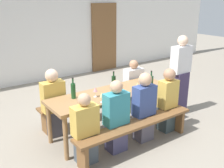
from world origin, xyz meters
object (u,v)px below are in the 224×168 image
(wine_glass_2, at_px, (102,95))
(seated_guest_near_2, at_px, (144,108))
(wooden_door, at_px, (104,38))
(wine_bottle_2, at_px, (151,83))
(seated_guest_far_0, at_px, (54,104))
(wine_bottle_0, at_px, (73,91))
(seated_guest_near_3, at_px, (168,101))
(bench_far, at_px, (92,102))
(wine_glass_0, at_px, (145,79))
(seated_guest_far_1, at_px, (133,87))
(seated_guest_near_0, at_px, (85,131))
(bench_near, at_px, (137,128))
(wine_bottle_1, at_px, (114,81))
(standing_host, at_px, (180,77))
(wine_glass_1, at_px, (138,85))
(wine_glass_3, at_px, (95,90))
(tasting_table, at_px, (112,97))
(seated_guest_near_1, at_px, (116,118))

(wine_glass_2, bearing_deg, seated_guest_near_2, -19.46)
(wooden_door, bearing_deg, wine_bottle_2, -112.97)
(wine_glass_2, xyz_separation_m, seated_guest_far_0, (-0.47, 0.78, -0.30))
(wine_bottle_0, relative_size, seated_guest_near_3, 0.30)
(bench_far, xyz_separation_m, wine_glass_0, (0.71, -0.70, 0.51))
(wine_glass_2, height_order, seated_guest_far_1, seated_guest_far_1)
(wine_glass_0, relative_size, seated_guest_near_0, 0.15)
(seated_guest_far_0, bearing_deg, seated_guest_far_1, 90.00)
(bench_near, xyz_separation_m, seated_guest_near_3, (0.84, 0.15, 0.20))
(wine_glass_2, xyz_separation_m, seated_guest_near_2, (0.67, -0.24, -0.31))
(wine_bottle_2, relative_size, wine_glass_2, 2.03)
(wooden_door, bearing_deg, wine_glass_2, -124.61)
(wine_bottle_1, height_order, standing_host, standing_host)
(wine_bottle_1, distance_m, standing_host, 1.42)
(wine_bottle_0, distance_m, standing_host, 2.25)
(wine_bottle_1, relative_size, wine_glass_0, 1.78)
(wine_bottle_2, xyz_separation_m, seated_guest_far_0, (-1.48, 0.79, -0.31))
(standing_host, bearing_deg, wine_glass_1, 5.13)
(bench_near, distance_m, wine_bottle_2, 0.89)
(seated_guest_far_0, bearing_deg, bench_far, 100.00)
(wine_bottle_1, xyz_separation_m, wine_glass_3, (-0.53, -0.23, 0.01))
(bench_far, xyz_separation_m, standing_host, (1.57, -0.78, 0.41))
(tasting_table, bearing_deg, bench_near, -90.00)
(bench_near, bearing_deg, wine_glass_2, 135.02)
(tasting_table, distance_m, bench_far, 0.73)
(wine_glass_3, height_order, seated_guest_near_2, seated_guest_near_2)
(wine_glass_2, distance_m, wine_glass_3, 0.26)
(seated_guest_far_1, height_order, standing_host, standing_host)
(wine_glass_2, relative_size, seated_guest_near_2, 0.15)
(tasting_table, bearing_deg, wine_glass_0, -3.16)
(wine_glass_2, distance_m, seated_guest_near_2, 0.77)
(wine_bottle_2, distance_m, wine_glass_0, 0.26)
(wine_glass_2, bearing_deg, wine_bottle_0, 123.66)
(wine_bottle_2, bearing_deg, seated_guest_far_0, 151.72)
(bench_near, distance_m, seated_guest_near_3, 0.87)
(wine_bottle_0, height_order, wine_glass_2, wine_bottle_0)
(wine_bottle_1, distance_m, seated_guest_near_3, 1.01)
(wine_bottle_2, xyz_separation_m, wine_glass_3, (-0.97, 0.27, -0.01))
(wooden_door, height_order, wine_bottle_1, wooden_door)
(seated_guest_far_1, bearing_deg, tasting_table, -60.71)
(wine_bottle_1, distance_m, seated_guest_far_1, 0.85)
(wine_bottle_2, distance_m, standing_host, 0.96)
(wooden_door, xyz_separation_m, standing_host, (-0.68, -3.68, -0.28))
(bench_near, bearing_deg, wine_bottle_2, 30.59)
(seated_guest_near_1, bearing_deg, wine_glass_3, 6.62)
(seated_guest_near_1, bearing_deg, bench_far, -13.82)
(bench_near, height_order, standing_host, standing_host)
(wine_glass_3, bearing_deg, wine_glass_1, -17.33)
(seated_guest_near_1, bearing_deg, wine_bottle_2, -76.46)
(wooden_door, xyz_separation_m, seated_guest_far_1, (-1.35, -3.04, -0.54))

